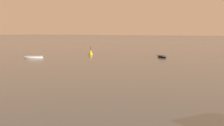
% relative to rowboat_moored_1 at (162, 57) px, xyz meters
% --- Properties ---
extents(rowboat_moored_1, '(3.39, 3.26, 0.55)m').
position_rel_rowboat_moored_1_xyz_m(rowboat_moored_1, '(0.00, 0.00, 0.00)').
color(rowboat_moored_1, black).
rests_on(rowboat_moored_1, ground).
extents(rowboat_moored_4, '(4.20, 3.50, 0.65)m').
position_rel_rowboat_moored_1_xyz_m(rowboat_moored_4, '(-22.89, -15.69, 0.03)').
color(rowboat_moored_4, white).
rests_on(rowboat_moored_4, ground).
extents(channel_buoy, '(0.90, 0.90, 2.30)m').
position_rel_rowboat_moored_1_xyz_m(channel_buoy, '(-17.83, -1.76, 0.31)').
color(channel_buoy, gold).
rests_on(channel_buoy, ground).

